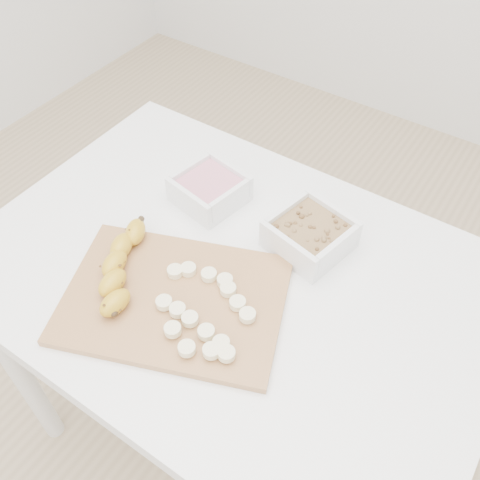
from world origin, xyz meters
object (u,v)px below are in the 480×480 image
Objects in this scene: table at (232,300)px; bowl_yogurt at (210,189)px; bowl_granola at (310,234)px; cutting_board at (174,299)px; banana at (121,267)px.

table is 0.24m from bowl_yogurt.
cutting_board is (-0.14, -0.25, -0.03)m from bowl_granola.
bowl_granola is at bearing 29.15° from banana.
bowl_yogurt reaches higher than banana.
banana is at bearing -132.90° from bowl_granola.
bowl_yogurt reaches higher than table.
bowl_granola reaches higher than table.
table is at bearing -123.30° from bowl_granola.
cutting_board is at bearing -111.01° from table.
bowl_granola reaches higher than cutting_board.
bowl_yogurt is at bearing 70.38° from banana.
bowl_granola reaches higher than banana.
cutting_board is 1.78× the size of banana.
bowl_yogurt is at bearing -179.61° from bowl_granola.
bowl_granola is at bearing 61.97° from cutting_board.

